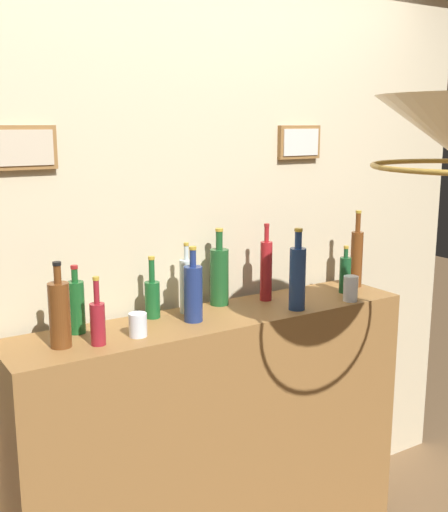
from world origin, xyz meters
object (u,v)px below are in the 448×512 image
Objects in this scene: liquor_bottle_port at (193,292)px; liquor_bottle_bourbon at (219,275)px; liquor_bottle_sherry at (60,314)px; glass_tumbler_rocks at (138,325)px; liquor_bottle_rye at (152,297)px; glass_tumbler_highball at (351,288)px; liquor_bottle_gin at (357,257)px; liquor_bottle_vermouth at (76,306)px; liquor_bottle_vodka at (345,274)px; liquor_bottle_tequila at (297,277)px; liquor_bottle_mezcal at (98,321)px; liquor_bottle_amaro at (266,269)px; liquor_bottle_scotch at (187,285)px.

liquor_bottle_port is 0.90× the size of liquor_bottle_bourbon.
glass_tumbler_rocks is (0.27, -0.04, -0.08)m from liquor_bottle_sherry.
liquor_bottle_rye is 0.86m from glass_tumbler_highball.
liquor_bottle_gin is 1.42× the size of liquor_bottle_vermouth.
liquor_bottle_bourbon is (-0.70, 0.08, -0.01)m from liquor_bottle_gin.
liquor_bottle_tequila is (-0.35, -0.09, 0.05)m from liquor_bottle_vodka.
liquor_bottle_sherry is at bearing 157.76° from liquor_bottle_mezcal.
liquor_bottle_gin is 1.07× the size of liquor_bottle_amaro.
liquor_bottle_tequila is 0.84m from liquor_bottle_mezcal.
liquor_bottle_sherry is 0.57m from liquor_bottle_scotch.
liquor_bottle_vermouth is 0.84m from liquor_bottle_amaro.
liquor_bottle_amaro reaches higher than liquor_bottle_scotch.
liquor_bottle_gin is 1.20× the size of liquor_bottle_sherry.
glass_tumbler_rocks is 0.78× the size of glass_tumbler_highball.
liquor_bottle_vermouth is at bearing 166.32° from liquor_bottle_port.
liquor_bottle_amaro is 3.04× the size of glass_tumbler_highball.
liquor_bottle_gin is 3.26× the size of glass_tumbler_highball.
liquor_bottle_tequila is at bearing -45.22° from liquor_bottle_bourbon.
liquor_bottle_rye reaches higher than liquor_bottle_vodka.
liquor_bottle_tequila reaches higher than liquor_bottle_amaro.
liquor_bottle_tequila is at bearing -12.00° from liquor_bottle_port.
liquor_bottle_bourbon is 1.13× the size of liquor_bottle_scotch.
liquor_bottle_vermouth is 0.24m from glass_tumbler_rocks.
liquor_bottle_sherry reaches higher than liquor_bottle_vodka.
liquor_bottle_vodka reaches higher than glass_tumbler_rocks.
liquor_bottle_gin reaches higher than liquor_bottle_port.
liquor_bottle_sherry is at bearing -174.04° from liquor_bottle_amaro.
liquor_bottle_vermouth is 0.63m from liquor_bottle_bourbon.
liquor_bottle_vermouth is at bearing 177.91° from liquor_bottle_gin.
glass_tumbler_highball is (0.96, -0.07, 0.01)m from glass_tumbler_rocks.
liquor_bottle_vodka is 0.39m from liquor_bottle_amaro.
liquor_bottle_scotch is at bearing 176.53° from liquor_bottle_gin.
liquor_bottle_bourbon is at bearing 166.01° from liquor_bottle_amaro.
glass_tumbler_rocks is 0.97m from glass_tumbler_highball.
liquor_bottle_vodka is 1.31m from liquor_bottle_sherry.
liquor_bottle_rye is 0.59m from liquor_bottle_tequila.
liquor_bottle_tequila is at bearing -3.60° from glass_tumbler_rocks.
liquor_bottle_vodka is at bearing -13.41° from liquor_bottle_amaro.
liquor_bottle_rye is at bearing 172.11° from liquor_bottle_vodka.
liquor_bottle_tequila is at bearing 175.09° from glass_tumbler_highball.
liquor_bottle_mezcal is at bearing -159.45° from liquor_bottle_scotch.
liquor_bottle_port is (0.43, -0.10, 0.01)m from liquor_bottle_vermouth.
liquor_bottle_tequila reaches higher than liquor_bottle_sherry.
liquor_bottle_scotch is at bearing 161.68° from glass_tumbler_highball.
liquor_bottle_scotch is (0.44, 0.16, 0.03)m from liquor_bottle_mezcal.
liquor_bottle_mezcal is 2.20× the size of glass_tumbler_highball.
glass_tumbler_highball is (0.71, -0.12, -0.06)m from liquor_bottle_port.
liquor_bottle_rye is (-0.11, 0.12, -0.03)m from liquor_bottle_port.
glass_tumbler_highball is at bearing -9.29° from liquor_bottle_port.
liquor_bottle_rye is 0.74× the size of liquor_bottle_amaro.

